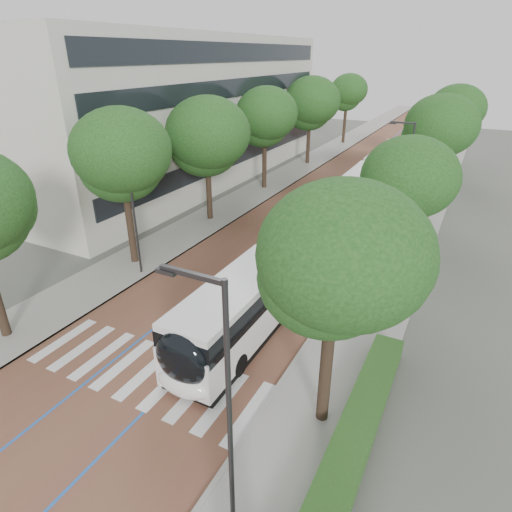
% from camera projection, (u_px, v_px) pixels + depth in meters
% --- Properties ---
extents(ground, '(160.00, 160.00, 0.00)m').
position_uv_depth(ground, '(126.00, 386.00, 17.50)').
color(ground, '#51544C').
rests_on(ground, ground).
extents(road, '(11.00, 140.00, 0.02)m').
position_uv_depth(road, '(368.00, 170.00, 49.61)').
color(road, brown).
rests_on(road, ground).
extents(sidewalk_left, '(4.00, 140.00, 0.12)m').
position_uv_depth(sidewalk_left, '(307.00, 163.00, 52.69)').
color(sidewalk_left, gray).
rests_on(sidewalk_left, ground).
extents(sidewalk_right, '(4.00, 140.00, 0.12)m').
position_uv_depth(sidewalk_right, '(436.00, 178.00, 46.49)').
color(sidewalk_right, gray).
rests_on(sidewalk_right, ground).
extents(kerb_left, '(0.20, 140.00, 0.14)m').
position_uv_depth(kerb_left, '(322.00, 165.00, 51.91)').
color(kerb_left, gray).
rests_on(kerb_left, ground).
extents(kerb_right, '(0.20, 140.00, 0.14)m').
position_uv_depth(kerb_right, '(418.00, 176.00, 47.28)').
color(kerb_right, gray).
rests_on(kerb_right, ground).
extents(zebra_crossing, '(10.55, 3.60, 0.01)m').
position_uv_depth(zebra_crossing, '(146.00, 372.00, 18.21)').
color(zebra_crossing, silver).
rests_on(zebra_crossing, ground).
extents(lane_line_left, '(0.12, 126.00, 0.01)m').
position_uv_depth(lane_line_left, '(354.00, 169.00, 50.27)').
color(lane_line_left, '#2359B1').
rests_on(lane_line_left, road).
extents(lane_line_right, '(0.12, 126.00, 0.01)m').
position_uv_depth(lane_line_right, '(382.00, 172.00, 48.95)').
color(lane_line_right, '#2359B1').
rests_on(lane_line_right, road).
extents(office_building, '(18.11, 40.00, 14.00)m').
position_uv_depth(office_building, '(163.00, 109.00, 45.03)').
color(office_building, '#B2B0A5').
rests_on(office_building, ground).
extents(hedge, '(1.20, 14.00, 0.80)m').
position_uv_depth(hedge, '(343.00, 466.00, 13.51)').
color(hedge, '#214919').
rests_on(hedge, sidewalk_right).
extents(streetlight_near, '(1.82, 0.20, 8.00)m').
position_uv_depth(streetlight_near, '(222.00, 398.00, 10.28)').
color(streetlight_near, '#2D2D2F').
rests_on(streetlight_near, sidewalk_right).
extents(streetlight_far, '(1.82, 0.20, 8.00)m').
position_uv_depth(streetlight_far, '(405.00, 170.00, 30.36)').
color(streetlight_far, '#2D2D2F').
rests_on(streetlight_far, sidewalk_right).
extents(lamp_post_left, '(0.14, 0.14, 8.00)m').
position_uv_depth(lamp_post_left, '(133.00, 210.00, 24.67)').
color(lamp_post_left, '#2D2D2F').
rests_on(lamp_post_left, sidewalk_left).
extents(trees_left, '(6.46, 60.24, 9.49)m').
position_uv_depth(trees_left, '(252.00, 124.00, 38.25)').
color(trees_left, black).
rests_on(trees_left, ground).
extents(trees_right, '(6.04, 47.67, 9.02)m').
position_uv_depth(trees_right, '(430.00, 144.00, 31.50)').
color(trees_right, black).
rests_on(trees_right, ground).
extents(lead_bus, '(2.64, 18.41, 3.20)m').
position_uv_depth(lead_bus, '(277.00, 275.00, 22.81)').
color(lead_bus, black).
rests_on(lead_bus, ground).
extents(bus_queued_0, '(2.63, 12.42, 3.20)m').
position_uv_depth(bus_queued_0, '(355.00, 196.00, 35.32)').
color(bus_queued_0, white).
rests_on(bus_queued_0, ground).
extents(bus_queued_1, '(2.61, 12.41, 3.20)m').
position_uv_depth(bus_queued_1, '(386.00, 164.00, 45.52)').
color(bus_queued_1, white).
rests_on(bus_queued_1, ground).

